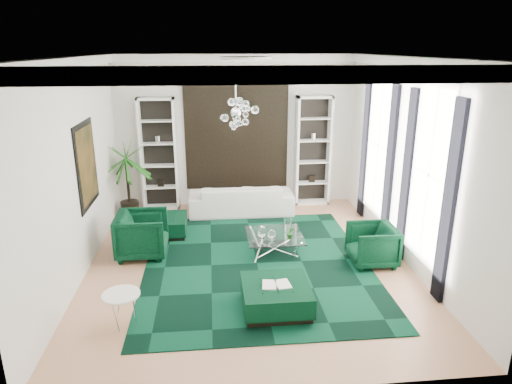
{
  "coord_description": "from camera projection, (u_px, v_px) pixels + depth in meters",
  "views": [
    {
      "loc": [
        -0.65,
        -7.95,
        3.96
      ],
      "look_at": [
        0.2,
        0.5,
        1.25
      ],
      "focal_mm": 32.0,
      "sensor_mm": 36.0,
      "label": 1
    }
  ],
  "objects": [
    {
      "name": "armchair_right",
      "position": [
        372.0,
        245.0,
        8.61
      ],
      "size": [
        0.85,
        0.82,
        0.77
      ],
      "primitive_type": "imported",
      "rotation": [
        0.0,
        0.0,
        -1.57
      ],
      "color": "black",
      "rests_on": "floor"
    },
    {
      "name": "rug",
      "position": [
        257.0,
        264.0,
        8.7
      ],
      "size": [
        4.2,
        5.0,
        0.02
      ],
      "primitive_type": "cube",
      "color": "black",
      "rests_on": "floor"
    },
    {
      "name": "armchair_left",
      "position": [
        142.0,
        234.0,
        8.95
      ],
      "size": [
        0.97,
        0.94,
        0.88
      ],
      "primitive_type": "imported",
      "rotation": [
        0.0,
        0.0,
        1.57
      ],
      "color": "black",
      "rests_on": "floor"
    },
    {
      "name": "wall_left",
      "position": [
        76.0,
        171.0,
        7.94
      ],
      "size": [
        0.02,
        7.0,
        3.8
      ],
      "primitive_type": "cube",
      "color": "silver",
      "rests_on": "ground"
    },
    {
      "name": "floor",
      "position": [
        248.0,
        262.0,
        8.81
      ],
      "size": [
        6.0,
        7.0,
        0.02
      ],
      "primitive_type": "cube",
      "color": "tan",
      "rests_on": "ground"
    },
    {
      "name": "wall_back",
      "position": [
        236.0,
        132.0,
        11.55
      ],
      "size": [
        6.0,
        0.02,
        3.8
      ],
      "primitive_type": "cube",
      "color": "silver",
      "rests_on": "ground"
    },
    {
      "name": "crown_molding",
      "position": [
        247.0,
        63.0,
        7.68
      ],
      "size": [
        6.0,
        7.0,
        0.18
      ],
      "primitive_type": null,
      "color": "white",
      "rests_on": "ceiling"
    },
    {
      "name": "ottoman_side",
      "position": [
        165.0,
        226.0,
        10.0
      ],
      "size": [
        0.92,
        0.92,
        0.41
      ],
      "primitive_type": "cube",
      "color": "black",
      "rests_on": "floor"
    },
    {
      "name": "window_near",
      "position": [
        429.0,
        175.0,
        7.66
      ],
      "size": [
        0.03,
        1.1,
        2.9
      ],
      "primitive_type": "cube",
      "color": "white",
      "rests_on": "wall_right"
    },
    {
      "name": "curtain_near_a",
      "position": [
        449.0,
        205.0,
        6.99
      ],
      "size": [
        0.07,
        0.3,
        3.25
      ],
      "primitive_type": "cube",
      "color": "black",
      "rests_on": "floor"
    },
    {
      "name": "book",
      "position": [
        276.0,
        284.0,
        7.09
      ],
      "size": [
        0.45,
        0.3,
        0.03
      ],
      "primitive_type": "cube",
      "color": "white",
      "rests_on": "ottoman_front"
    },
    {
      "name": "painting",
      "position": [
        87.0,
        165.0,
        8.53
      ],
      "size": [
        0.04,
        1.3,
        1.6
      ],
      "primitive_type": "cube",
      "color": "black",
      "rests_on": "wall_left"
    },
    {
      "name": "ceiling",
      "position": [
        247.0,
        56.0,
        7.64
      ],
      "size": [
        6.0,
        7.0,
        0.02
      ],
      "primitive_type": "cube",
      "color": "white",
      "rests_on": "ground"
    },
    {
      "name": "table_plant",
      "position": [
        290.0,
        233.0,
        8.86
      ],
      "size": [
        0.14,
        0.11,
        0.26
      ],
      "primitive_type": "imported",
      "color": "#1D5A17",
      "rests_on": "coffee_table"
    },
    {
      "name": "coffee_table",
      "position": [
        275.0,
        244.0,
        9.14
      ],
      "size": [
        1.11,
        1.11,
        0.38
      ],
      "primitive_type": null,
      "color": "white",
      "rests_on": "floor"
    },
    {
      "name": "tapestry",
      "position": [
        236.0,
        132.0,
        11.5
      ],
      "size": [
        2.5,
        0.06,
        2.8
      ],
      "primitive_type": "cube",
      "color": "black",
      "rests_on": "wall_back"
    },
    {
      "name": "ceiling_medallion",
      "position": [
        246.0,
        58.0,
        7.94
      ],
      "size": [
        0.9,
        0.9,
        0.05
      ],
      "primitive_type": "cylinder",
      "color": "white",
      "rests_on": "ceiling"
    },
    {
      "name": "shelving_right",
      "position": [
        313.0,
        151.0,
        11.7
      ],
      "size": [
        0.9,
        0.38,
        2.8
      ],
      "primitive_type": null,
      "color": "white",
      "rests_on": "floor"
    },
    {
      "name": "curtain_near_b",
      "position": [
        407.0,
        177.0,
        8.47
      ],
      "size": [
        0.07,
        0.3,
        3.25
      ],
      "primitive_type": "cube",
      "color": "black",
      "rests_on": "floor"
    },
    {
      "name": "sofa",
      "position": [
        241.0,
        199.0,
        11.27
      ],
      "size": [
        2.54,
        0.99,
        0.74
      ],
      "primitive_type": "imported",
      "rotation": [
        0.0,
        0.0,
        3.14
      ],
      "color": "silver",
      "rests_on": "floor"
    },
    {
      "name": "ottoman_front",
      "position": [
        276.0,
        297.0,
        7.16
      ],
      "size": [
        1.05,
        1.05,
        0.42
      ],
      "primitive_type": "cube",
      "color": "black",
      "rests_on": "floor"
    },
    {
      "name": "chandelier",
      "position": [
        236.0,
        113.0,
        8.0
      ],
      "size": [
        0.76,
        0.76,
        0.68
      ],
      "primitive_type": null,
      "color": "white",
      "rests_on": "ceiling"
    },
    {
      "name": "side_table",
      "position": [
        123.0,
        310.0,
        6.7
      ],
      "size": [
        0.55,
        0.55,
        0.53
      ],
      "primitive_type": "cylinder",
      "color": "white",
      "rests_on": "floor"
    },
    {
      "name": "window_far",
      "position": [
        379.0,
        146.0,
        9.93
      ],
      "size": [
        0.03,
        1.1,
        2.9
      ],
      "primitive_type": "cube",
      "color": "white",
      "rests_on": "wall_right"
    },
    {
      "name": "curtain_far_a",
      "position": [
        390.0,
        166.0,
        9.26
      ],
      "size": [
        0.07,
        0.3,
        3.25
      ],
      "primitive_type": "cube",
      "color": "black",
      "rests_on": "floor"
    },
    {
      "name": "shelving_left",
      "position": [
        159.0,
        155.0,
        11.33
      ],
      "size": [
        0.9,
        0.38,
        2.8
      ],
      "primitive_type": null,
      "color": "white",
      "rests_on": "floor"
    },
    {
      "name": "palm",
      "position": [
        127.0,
        170.0,
        10.75
      ],
      "size": [
        1.49,
        1.49,
        2.38
      ],
      "primitive_type": null,
      "color": "#1D5A17",
      "rests_on": "floor"
    },
    {
      "name": "wall_right",
      "position": [
        408.0,
        162.0,
        8.51
      ],
      "size": [
        0.02,
        7.0,
        3.8
      ],
      "primitive_type": "cube",
      "color": "silver",
      "rests_on": "ground"
    },
    {
      "name": "curtain_far_b",
      "position": [
        365.0,
        149.0,
        10.74
      ],
      "size": [
        0.07,
        0.3,
        3.25
      ],
      "primitive_type": "cube",
      "color": "black",
      "rests_on": "floor"
    },
    {
      "name": "wall_front",
      "position": [
        275.0,
        248.0,
        4.9
      ],
      "size": [
        6.0,
        0.02,
        3.8
      ],
      "primitive_type": "cube",
      "color": "silver",
      "rests_on": "ground"
    }
  ]
}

